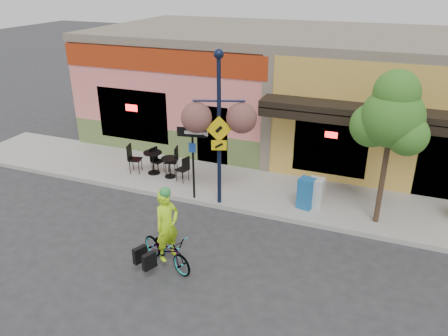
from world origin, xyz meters
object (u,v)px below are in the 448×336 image
cyclist_rider (168,234)px  street_tree (387,150)px  lamp_post (219,131)px  building (318,89)px  newspaper_box_grey (316,193)px  newspaper_box_blue (306,193)px  bicycle (167,250)px  one_way_sign (193,163)px

cyclist_rider → street_tree: bearing=-27.9°
street_tree → lamp_post: bearing=-172.9°
building → lamp_post: lamp_post is taller
newspaper_box_grey → street_tree: street_tree is taller
building → newspaper_box_grey: 6.38m
building → newspaper_box_blue: size_ratio=19.11×
bicycle → one_way_sign: 3.39m
cyclist_rider → newspaper_box_grey: bearing=-12.6°
bicycle → cyclist_rider: size_ratio=0.95×
one_way_sign → newspaper_box_grey: 3.77m
bicycle → street_tree: 6.27m
newspaper_box_blue → street_tree: bearing=12.1°
building → newspaper_box_blue: building is taller
building → street_tree: 6.92m
bicycle → newspaper_box_blue: 4.64m
building → newspaper_box_grey: bearing=-79.1°
building → newspaper_box_grey: building is taller
one_way_sign → newspaper_box_blue: bearing=-0.4°
building → newspaper_box_blue: bearing=-81.8°
one_way_sign → newspaper_box_grey: bearing=1.2°
one_way_sign → newspaper_box_grey: one_way_sign is taller
lamp_post → newspaper_box_grey: 3.42m
bicycle → newspaper_box_grey: (2.86, 3.99, 0.17)m
newspaper_box_blue → street_tree: street_tree is taller
bicycle → lamp_post: 3.79m
cyclist_rider → street_tree: size_ratio=0.41×
building → newspaper_box_blue: (0.90, -6.21, -1.62)m
newspaper_box_grey → cyclist_rider: bearing=-119.4°
building → one_way_sign: size_ratio=7.82×
newspaper_box_blue → newspaper_box_grey: 0.31m
building → cyclist_rider: bearing=-99.3°
lamp_post → newspaper_box_blue: lamp_post is taller
lamp_post → cyclist_rider: bearing=-110.3°
cyclist_rider → one_way_sign: size_ratio=0.77×
one_way_sign → building: bearing=59.0°
street_tree → building: bearing=115.1°
cyclist_rider → newspaper_box_grey: (2.81, 3.99, -0.28)m
building → cyclist_rider: size_ratio=10.16×
lamp_post → building: bearing=56.9°
cyclist_rider → lamp_post: bearing=22.0°
one_way_sign → newspaper_box_grey: (3.62, 0.80, -0.70)m
newspaper_box_blue → one_way_sign: bearing=-155.5°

